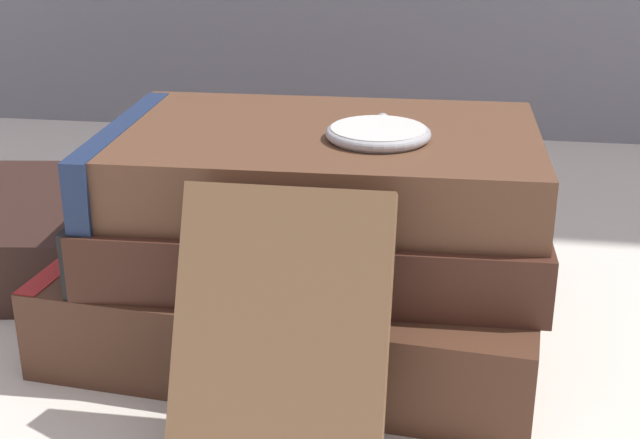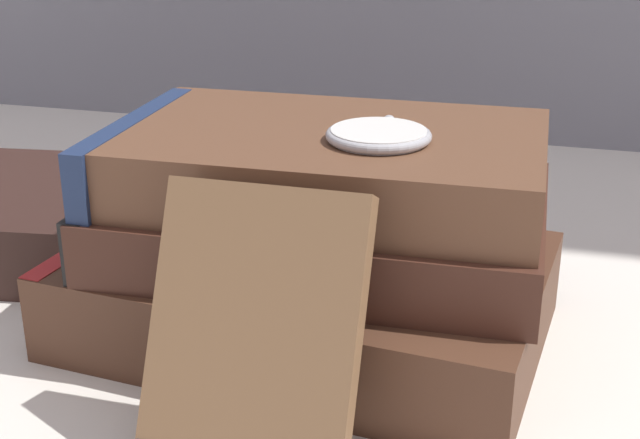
# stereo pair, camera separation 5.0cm
# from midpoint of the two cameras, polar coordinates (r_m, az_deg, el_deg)

# --- Properties ---
(ground_plane) EXTENTS (3.00, 3.00, 0.00)m
(ground_plane) POSITION_cam_midpoint_polar(r_m,az_deg,el_deg) (0.49, -2.93, -7.48)
(ground_plane) COLOR silver
(book_flat_bottom) EXTENTS (0.26, 0.19, 0.05)m
(book_flat_bottom) POSITION_cam_midpoint_polar(r_m,az_deg,el_deg) (0.49, -4.66, -4.89)
(book_flat_bottom) COLOR #4C2D1E
(book_flat_bottom) RESTS_ON ground_plane
(book_flat_middle) EXTENTS (0.23, 0.16, 0.03)m
(book_flat_middle) POSITION_cam_midpoint_polar(r_m,az_deg,el_deg) (0.48, -3.83, -0.08)
(book_flat_middle) COLOR #422319
(book_flat_middle) RESTS_ON book_flat_bottom
(book_flat_top) EXTENTS (0.22, 0.14, 0.04)m
(book_flat_top) POSITION_cam_midpoint_polar(r_m,az_deg,el_deg) (0.46, -3.75, 3.68)
(book_flat_top) COLOR brown
(book_flat_top) RESTS_ON book_flat_middle
(book_leaning_front) EXTENTS (0.09, 0.07, 0.12)m
(book_leaning_front) POSITION_cam_midpoint_polar(r_m,az_deg,el_deg) (0.37, -5.87, -8.35)
(book_leaning_front) COLOR brown
(book_leaning_front) RESTS_ON ground_plane
(pocket_watch) EXTENTS (0.05, 0.06, 0.01)m
(pocket_watch) POSITION_cam_midpoint_polar(r_m,az_deg,el_deg) (0.44, 0.47, 5.49)
(pocket_watch) COLOR white
(pocket_watch) RESTS_ON book_flat_top
(reading_glasses) EXTENTS (0.11, 0.05, 0.00)m
(reading_glasses) POSITION_cam_midpoint_polar(r_m,az_deg,el_deg) (0.64, -8.48, -0.51)
(reading_glasses) COLOR black
(reading_glasses) RESTS_ON ground_plane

